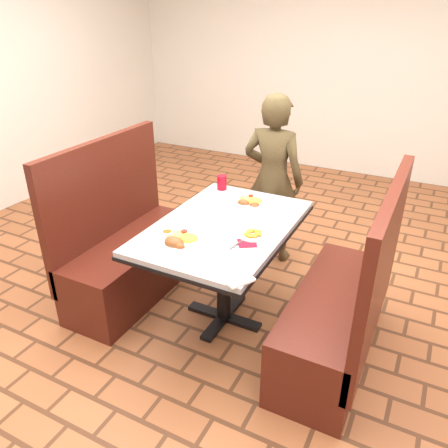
{
  "coord_description": "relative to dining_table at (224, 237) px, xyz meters",
  "views": [
    {
      "loc": [
        1.13,
        -2.21,
        1.99
      ],
      "look_at": [
        0.0,
        0.0,
        0.75
      ],
      "focal_mm": 35.0,
      "sensor_mm": 36.0,
      "label": 1
    }
  ],
  "objects": [
    {
      "name": "paper_napkin",
      "position": [
        0.32,
        -0.51,
        0.1
      ],
      "size": [
        0.24,
        0.22,
        0.01
      ],
      "primitive_type": "cube",
      "rotation": [
        0.0,
        0.0,
        -0.51
      ],
      "color": "white",
      "rests_on": "dining_table"
    },
    {
      "name": "spoon_utensil",
      "position": [
        0.19,
        -0.22,
        0.1
      ],
      "size": [
        0.03,
        0.14,
        0.0
      ],
      "primitive_type": "cube",
      "rotation": [
        0.0,
        0.0,
        -0.15
      ],
      "color": "silver",
      "rests_on": "dining_table"
    },
    {
      "name": "booth_bench_left",
      "position": [
        -0.8,
        0.0,
        -0.32
      ],
      "size": [
        0.47,
        1.2,
        1.17
      ],
      "color": "#531D13",
      "rests_on": "ground"
    },
    {
      "name": "far_dinner_plate",
      "position": [
        0.01,
        0.37,
        0.12
      ],
      "size": [
        0.25,
        0.25,
        0.06
      ],
      "rotation": [
        0.0,
        0.0,
        0.25
      ],
      "color": "white",
      "rests_on": "dining_table"
    },
    {
      "name": "dining_table",
      "position": [
        0.0,
        0.0,
        0.0
      ],
      "size": [
        0.81,
        1.21,
        0.75
      ],
      "color": "#B2B4B7",
      "rests_on": "ground"
    },
    {
      "name": "lettuce_shreds",
      "position": [
        0.04,
        0.06,
        0.1
      ],
      "size": [
        0.28,
        0.32,
        0.0
      ],
      "primitive_type": null,
      "color": "#94CA51",
      "rests_on": "dining_table"
    },
    {
      "name": "knife_utensil",
      "position": [
        -0.06,
        -0.38,
        0.11
      ],
      "size": [
        0.09,
        0.15,
        0.0
      ],
      "primitive_type": "cube",
      "rotation": [
        0.0,
        0.0,
        0.52
      ],
      "color": "silver",
      "rests_on": "dining_table"
    },
    {
      "name": "fork_utensil",
      "position": [
        -0.09,
        -0.34,
        0.11
      ],
      "size": [
        0.02,
        0.16,
        0.0
      ],
      "primitive_type": "cube",
      "rotation": [
        0.0,
        0.0,
        -0.08
      ],
      "color": "silver",
      "rests_on": "dining_table"
    },
    {
      "name": "diner_person",
      "position": [
        -0.05,
        0.98,
        0.05
      ],
      "size": [
        0.52,
        0.34,
        1.41
      ],
      "primitive_type": "imported",
      "rotation": [
        0.0,
        0.0,
        3.15
      ],
      "color": "brown",
      "rests_on": "ground"
    },
    {
      "name": "red_tumbler",
      "position": [
        -0.28,
        0.52,
        0.15
      ],
      "size": [
        0.07,
        0.07,
        0.11
      ],
      "primitive_type": "cylinder",
      "color": "red",
      "rests_on": "dining_table"
    },
    {
      "name": "booth_bench_right",
      "position": [
        0.8,
        0.0,
        -0.32
      ],
      "size": [
        0.47,
        1.2,
        1.17
      ],
      "color": "#531D13",
      "rests_on": "ground"
    },
    {
      "name": "maroon_napkin",
      "position": [
        0.24,
        -0.16,
        0.1
      ],
      "size": [
        0.15,
        0.15,
        0.0
      ],
      "primitive_type": "cube",
      "rotation": [
        0.0,
        0.0,
        0.57
      ],
      "color": "maroon",
      "rests_on": "dining_table"
    },
    {
      "name": "near_dinner_plate",
      "position": [
        -0.12,
        -0.33,
        0.13
      ],
      "size": [
        0.28,
        0.28,
        0.09
      ],
      "rotation": [
        0.0,
        0.0,
        0.04
      ],
      "color": "white",
      "rests_on": "dining_table"
    },
    {
      "name": "plantain_plate",
      "position": [
        0.23,
        -0.07,
        0.11
      ],
      "size": [
        0.18,
        0.18,
        0.03
      ],
      "rotation": [
        0.0,
        0.0,
        0.06
      ],
      "color": "white",
      "rests_on": "dining_table"
    },
    {
      "name": "room",
      "position": [
        0.0,
        0.0,
        1.26
      ],
      "size": [
        7.0,
        7.04,
        2.82
      ],
      "color": "#A25B35",
      "rests_on": "ground"
    }
  ]
}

